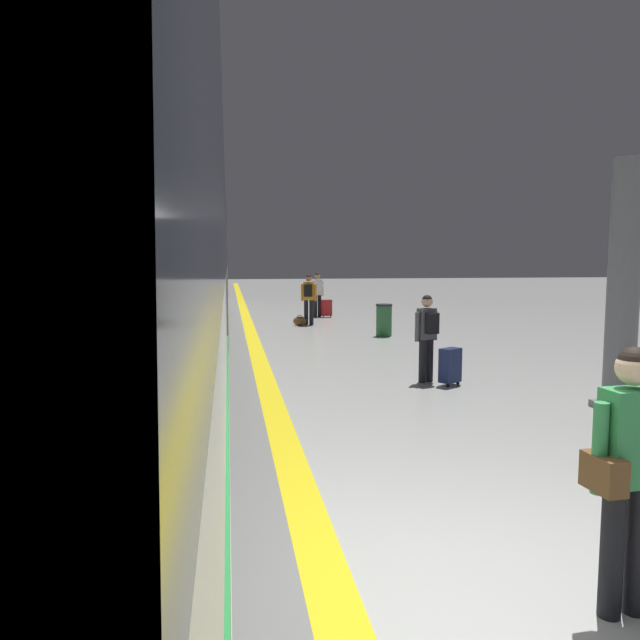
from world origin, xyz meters
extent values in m
plane|color=#B7B7B2|center=(0.00, 0.00, 0.00)|extent=(120.00, 120.00, 0.00)
cube|color=yellow|center=(-1.04, 10.00, 0.00)|extent=(0.36, 80.00, 0.01)
cube|color=slate|center=(-1.37, 10.00, 0.00)|extent=(0.63, 80.00, 0.01)
cube|color=#38383D|center=(-3.16, 9.83, 0.35)|extent=(2.67, 27.72, 0.70)
cube|color=silver|center=(-3.16, 9.83, 2.15)|extent=(2.90, 28.87, 2.90)
cylinder|color=silver|center=(-3.16, 9.83, 3.55)|extent=(2.84, 28.29, 2.84)
cube|color=black|center=(-3.16, 9.83, 2.50)|extent=(2.93, 27.14, 0.80)
cube|color=#268C3F|center=(-3.16, 9.83, 1.00)|extent=(2.94, 28.29, 0.24)
cone|color=silver|center=(-3.16, 25.57, 1.90)|extent=(2.76, 2.60, 2.75)
cube|color=gray|center=(-1.69, 5.50, 1.90)|extent=(0.02, 0.90, 2.00)
cube|color=gray|center=(-1.69, 16.33, 1.90)|extent=(0.02, 0.90, 2.00)
cylinder|color=black|center=(0.79, -0.23, 0.42)|extent=(0.14, 0.14, 0.83)
cylinder|color=black|center=(0.61, -0.24, 0.42)|extent=(0.14, 0.14, 0.83)
cube|color=#338C4C|center=(0.70, -0.23, 1.13)|extent=(0.35, 0.22, 0.59)
cylinder|color=#338C4C|center=(0.49, -0.26, 1.08)|extent=(0.09, 0.09, 0.55)
sphere|color=beige|center=(0.70, -0.23, 1.55)|extent=(0.22, 0.22, 0.22)
sphere|color=black|center=(0.70, -0.23, 1.58)|extent=(0.20, 0.20, 0.20)
cube|color=brown|center=(0.51, -0.28, 0.93)|extent=(0.16, 0.29, 0.22)
cylinder|color=black|center=(1.70, 6.70, 0.38)|extent=(0.13, 0.13, 0.77)
cylinder|color=black|center=(1.86, 6.76, 0.38)|extent=(0.13, 0.13, 0.77)
cube|color=#4C4C51|center=(1.78, 6.73, 1.04)|extent=(0.36, 0.28, 0.55)
cylinder|color=#4C4C51|center=(1.59, 6.66, 1.00)|extent=(0.08, 0.08, 0.51)
cylinder|color=#4C4C51|center=(1.96, 6.81, 1.00)|extent=(0.08, 0.08, 0.51)
sphere|color=tan|center=(1.78, 6.73, 1.44)|extent=(0.20, 0.20, 0.20)
sphere|color=black|center=(1.78, 6.73, 1.46)|extent=(0.19, 0.19, 0.19)
cube|color=black|center=(1.83, 6.60, 1.06)|extent=(0.27, 0.21, 0.37)
cube|color=#19234C|center=(2.10, 6.38, 0.36)|extent=(0.44, 0.39, 0.59)
cube|color=#19234C|center=(2.04, 6.48, 0.28)|extent=(0.27, 0.18, 0.32)
cylinder|color=black|center=(2.01, 6.25, 0.03)|extent=(0.05, 0.06, 0.06)
cylinder|color=black|center=(2.26, 6.40, 0.03)|extent=(0.05, 0.06, 0.06)
cylinder|color=black|center=(1.53, 18.73, 0.41)|extent=(0.14, 0.14, 0.83)
cylinder|color=black|center=(1.69, 18.79, 0.41)|extent=(0.14, 0.14, 0.83)
cube|color=silver|center=(1.61, 18.76, 1.12)|extent=(0.38, 0.30, 0.59)
cylinder|color=silver|center=(1.40, 18.70, 1.07)|extent=(0.09, 0.09, 0.55)
cylinder|color=silver|center=(1.81, 18.84, 1.07)|extent=(0.09, 0.09, 0.55)
sphere|color=#A37556|center=(1.61, 18.76, 1.54)|extent=(0.22, 0.22, 0.22)
sphere|color=black|center=(1.61, 18.76, 1.57)|extent=(0.20, 0.20, 0.20)
cube|color=#A51E1E|center=(1.93, 18.62, 0.36)|extent=(0.41, 0.27, 0.60)
cube|color=#A51E1E|center=(1.91, 18.73, 0.28)|extent=(0.31, 0.06, 0.33)
cylinder|color=black|center=(1.80, 18.53, 0.03)|extent=(0.03, 0.06, 0.06)
cylinder|color=black|center=(2.08, 18.57, 0.03)|extent=(0.03, 0.06, 0.06)
cylinder|color=black|center=(0.85, 16.19, 0.41)|extent=(0.14, 0.14, 0.82)
cylinder|color=black|center=(1.02, 16.15, 0.41)|extent=(0.14, 0.14, 0.82)
cube|color=orange|center=(0.94, 16.17, 1.12)|extent=(0.37, 0.28, 0.59)
cylinder|color=orange|center=(0.73, 16.24, 1.07)|extent=(0.09, 0.09, 0.55)
cylinder|color=orange|center=(1.15, 16.12, 1.07)|extent=(0.09, 0.09, 0.55)
sphere|color=#A37556|center=(0.94, 16.17, 1.54)|extent=(0.22, 0.22, 0.22)
sphere|color=black|center=(0.94, 16.17, 1.57)|extent=(0.20, 0.20, 0.20)
cube|color=black|center=(0.90, 16.03, 1.14)|extent=(0.28, 0.20, 0.39)
ellipsoid|color=brown|center=(0.62, 15.99, 0.15)|extent=(0.44, 0.26, 0.30)
torus|color=brown|center=(0.62, 15.99, 0.25)|extent=(0.22, 0.02, 0.22)
cylinder|color=slate|center=(3.91, 4.41, 1.80)|extent=(0.44, 0.44, 3.60)
cube|color=slate|center=(3.91, 4.41, 0.05)|extent=(0.56, 0.56, 0.10)
cylinder|color=#2D6638|center=(2.66, 13.01, 0.42)|extent=(0.44, 0.44, 0.85)
cylinder|color=#262628|center=(2.66, 13.01, 0.88)|extent=(0.46, 0.46, 0.06)
camera|label=1|loc=(-1.68, -3.44, 2.20)|focal=33.85mm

